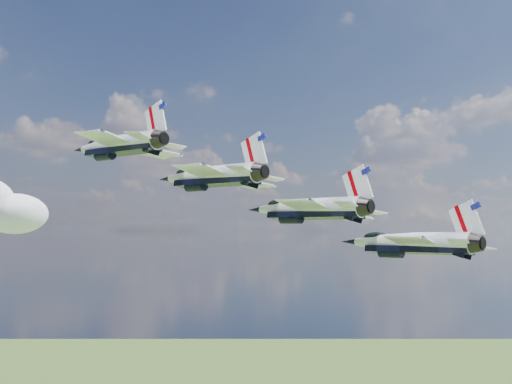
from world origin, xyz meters
TOP-DOWN VIEW (x-y plane):
  - jet_0 at (-22.40, 27.97)m, footprint 15.80×19.63m
  - jet_1 at (-14.65, 20.46)m, footprint 15.80×19.63m
  - jet_2 at (-6.90, 12.95)m, footprint 15.80×19.63m
  - jet_3 at (0.85, 5.45)m, footprint 15.80×19.63m

SIDE VIEW (x-z plane):
  - jet_3 at x=0.85m, z-range 146.99..153.89m
  - jet_2 at x=-6.90m, z-range 150.66..157.56m
  - jet_1 at x=-14.65m, z-range 154.33..161.22m
  - jet_0 at x=-22.40m, z-range 158.00..164.89m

